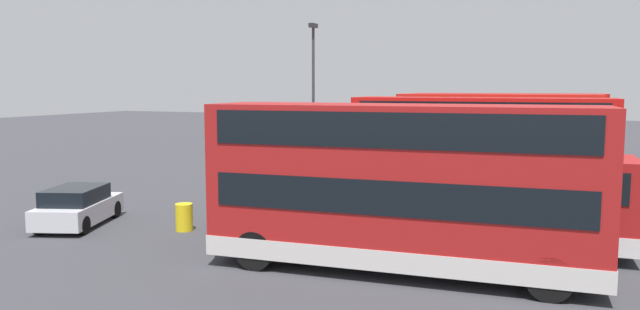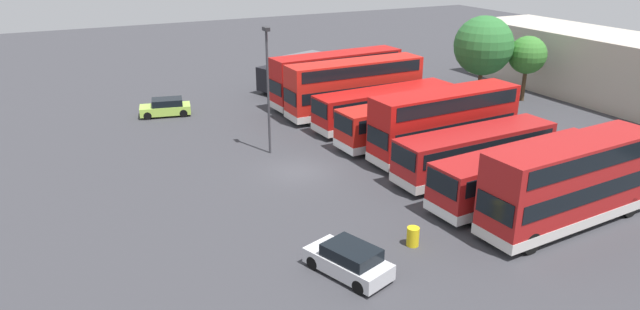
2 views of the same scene
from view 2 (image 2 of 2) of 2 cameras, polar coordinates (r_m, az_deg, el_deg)
ground_plane at (r=36.55m, az=-2.03°, el=-1.63°), size 140.00×140.00×0.00m
bus_double_decker_near_end at (r=50.62m, az=1.68°, el=7.72°), size 3.28×12.08×4.55m
bus_double_decker_second at (r=47.56m, az=3.47°, el=6.82°), size 2.76×11.79×4.55m
bus_single_deck_third at (r=45.09m, az=6.39°, el=4.85°), size 3.26×11.86×2.95m
bus_single_deck_fourth at (r=41.71m, az=8.81°, el=3.39°), size 3.18×11.29×2.95m
bus_double_decker_fifth at (r=39.09m, az=12.25°, el=3.23°), size 3.05×10.88×4.55m
bus_single_deck_sixth at (r=36.55m, az=15.16°, el=0.35°), size 2.97×11.11×2.95m
bus_single_deck_seventh at (r=34.06m, az=19.30°, el=-1.65°), size 3.34×11.91×2.95m
bus_double_decker_far_end at (r=31.57m, az=23.52°, el=-2.41°), size 3.24×10.61×4.55m
box_truck_blue at (r=55.97m, az=-2.44°, el=8.21°), size 4.85×7.90×3.20m
car_hatchback_silver at (r=25.64m, az=2.87°, el=-10.39°), size 4.29×2.98×1.43m
car_small_green at (r=49.44m, az=-15.03°, el=4.58°), size 2.59×4.34×1.43m
lamp_post_tall at (r=38.30m, az=-5.19°, el=7.19°), size 0.70×0.30×8.57m
waste_bin_yellow at (r=28.27m, az=9.19°, el=-7.98°), size 0.60×0.60×0.95m
tree_midright at (r=53.37m, az=15.90°, el=10.38°), size 5.19×5.19×7.56m
tree_rightmost at (r=54.66m, az=19.87°, el=9.29°), size 3.33×3.33×5.82m
depot_building_backdrop at (r=59.50m, az=25.34°, el=8.17°), size 24.39×7.87×5.79m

